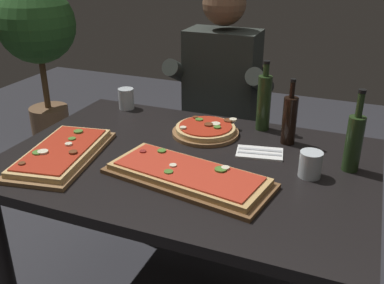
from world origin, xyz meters
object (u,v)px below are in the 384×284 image
Objects in this scene: pizza_rectangular_left at (62,153)px; wine_bottle_dark at (264,102)px; diner_chair at (225,133)px; potted_plant_corner at (39,42)px; vinegar_bottle_green at (354,141)px; seated_diner at (219,97)px; tumbler_far_side at (126,100)px; pizza_round_far at (206,130)px; dining_table at (187,180)px; tumbler_near_camera at (310,166)px; oil_bottle_amber at (289,119)px; pizza_rectangular_front at (188,175)px.

pizza_rectangular_left is 0.87m from wine_bottle_dark.
diner_chair is 0.70× the size of potted_plant_corner.
seated_diner is (-0.71, 0.59, -0.11)m from vinegar_bottle_green.
wine_bottle_dark is at bearing -0.49° from tumbler_far_side.
potted_plant_corner is at bearing 166.18° from seated_diner.
potted_plant_corner is (-1.59, 0.85, 0.09)m from pizza_round_far.
wine_bottle_dark is at bearing -55.02° from diner_chair.
pizza_rectangular_left is 1.72m from potted_plant_corner.
dining_table is 0.48m from tumbler_near_camera.
seated_diner is (-0.45, 0.44, -0.10)m from oil_bottle_amber.
dining_table is 0.50m from wine_bottle_dark.
seated_diner is (0.37, 0.33, -0.04)m from tumbler_far_side.
pizza_round_far is at bearing -18.09° from tumbler_far_side.
pizza_rectangular_front is 0.47× the size of seated_diner.
dining_table is 5.11× the size of oil_bottle_amber.
vinegar_bottle_green is at bearing -39.86° from seated_diner.
pizza_rectangular_front is 0.50× the size of potted_plant_corner.
tumbler_near_camera is at bearing -54.65° from diner_chair.
potted_plant_corner reaches higher than pizza_rectangular_left.
potted_plant_corner is at bearing 151.80° from pizza_round_far.
pizza_round_far is 0.51m from tumbler_far_side.
tumbler_far_side reaches higher than pizza_round_far.
wine_bottle_dark reaches higher than pizza_round_far.
dining_table is at bearing -138.02° from oil_bottle_amber.
vinegar_bottle_green is (0.39, -0.26, -0.01)m from wine_bottle_dark.
wine_bottle_dark is 0.70m from tumbler_far_side.
wine_bottle_dark is 0.23× the size of seated_diner.
vinegar_bottle_green reaches higher than dining_table.
diner_chair is 0.28m from seated_diner.
pizza_round_far is 0.67m from diner_chair.
oil_bottle_amber is at bearing 59.85° from pizza_rectangular_front.
vinegar_bottle_green is (1.04, 0.32, 0.09)m from pizza_rectangular_left.
wine_bottle_dark reaches higher than dining_table.
pizza_rectangular_left is 0.60× the size of diner_chair.
oil_bottle_amber is at bearing -51.15° from diner_chair.
tumbler_far_side is at bearing -138.58° from seated_diner.
diner_chair is (-0.19, 1.01, -0.27)m from pizza_rectangular_front.
pizza_rectangular_front is at bearing -78.10° from pizza_round_far.
dining_table is 14.88× the size of tumbler_near_camera.
vinegar_bottle_green is 1.07m from diner_chair.
pizza_rectangular_left is (-0.45, -0.17, 0.11)m from dining_table.
diner_chair is (-0.45, 0.56, -0.36)m from oil_bottle_amber.
wine_bottle_dark is 0.35× the size of diner_chair.
pizza_rectangular_left reaches higher than dining_table.
potted_plant_corner is at bearing 143.13° from pizza_rectangular_front.
potted_plant_corner is at bearing 158.74° from wine_bottle_dark.
tumbler_near_camera is (0.39, 0.19, 0.02)m from pizza_rectangular_front.
wine_bottle_dark is at bearing 146.70° from vinegar_bottle_green.
dining_table is 2.70× the size of pizza_rectangular_left.
tumbler_near_camera is at bearing -27.27° from potted_plant_corner.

